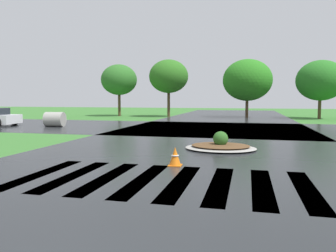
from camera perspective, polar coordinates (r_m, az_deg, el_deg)
asphalt_roadway at (r=12.70m, az=4.69°, el=-3.84°), size 11.56×80.00×0.01m
asphalt_cross_road at (r=21.05m, az=8.24°, el=-0.42°), size 90.00×10.41×0.01m
crosswalk_stripes at (r=7.81m, az=-1.13°, el=-9.35°), size 6.75×3.38×0.01m
median_island at (r=12.55m, az=9.00°, el=-3.38°), size 2.64×2.19×0.68m
drainage_pipe_stack at (r=23.42m, az=-18.85°, el=1.09°), size 1.33×1.12×0.98m
traffic_cone at (r=9.42m, az=1.22°, el=-5.32°), size 0.36×0.36×0.54m
background_treeline at (r=32.76m, az=14.88°, el=7.71°), size 37.64×6.50×5.76m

